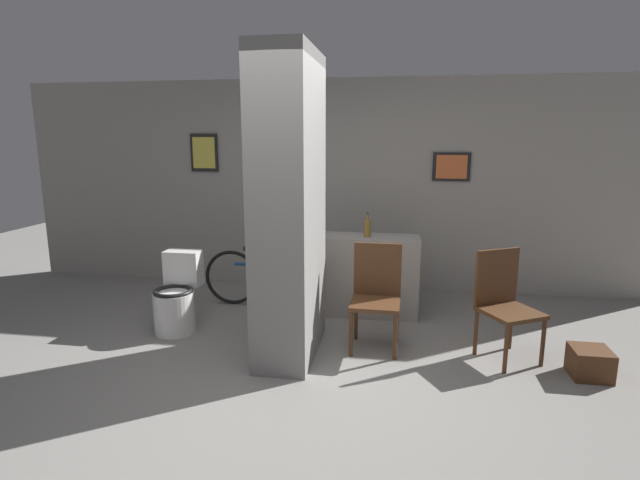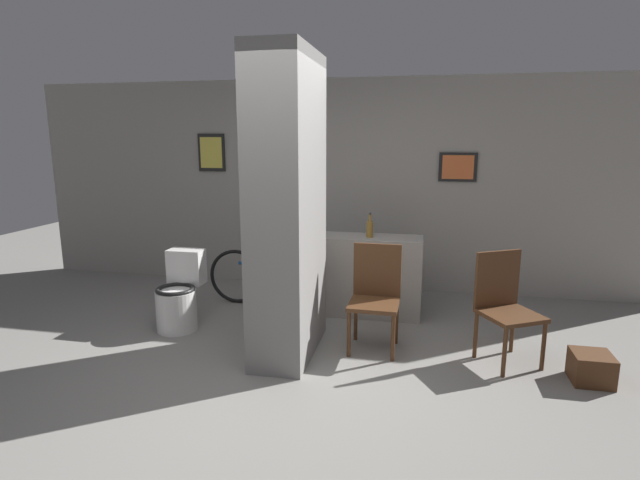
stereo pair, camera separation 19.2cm
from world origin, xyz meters
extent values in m
plane|color=gray|center=(0.00, 0.00, 0.00)|extent=(14.00, 14.00, 0.00)
cube|color=gray|center=(0.00, 2.63, 1.30)|extent=(8.00, 0.06, 2.60)
cube|color=black|center=(-1.60, 2.58, 1.70)|extent=(0.36, 0.02, 0.48)
cube|color=#E0CC4C|center=(-1.60, 2.57, 1.70)|extent=(0.30, 0.01, 0.39)
cube|color=black|center=(1.50, 2.58, 1.55)|extent=(0.44, 0.02, 0.34)
cube|color=#D86633|center=(1.50, 2.57, 1.55)|extent=(0.36, 0.01, 0.28)
cube|color=gray|center=(-0.02, 0.54, 1.30)|extent=(0.46, 1.07, 2.60)
cylinder|color=black|center=(-0.27, 0.32, 1.55)|extent=(0.03, 0.40, 0.40)
cylinder|color=red|center=(-0.28, 0.32, 1.55)|extent=(0.01, 0.07, 0.07)
cube|color=gray|center=(0.53, 1.64, 0.43)|extent=(1.19, 0.44, 0.86)
cylinder|color=white|center=(-1.26, 0.78, 0.20)|extent=(0.40, 0.40, 0.41)
torus|color=black|center=(-1.26, 0.78, 0.42)|extent=(0.38, 0.38, 0.04)
cube|color=white|center=(-1.26, 1.04, 0.59)|extent=(0.36, 0.20, 0.36)
cylinder|color=#4C2D19|center=(0.52, 0.51, 0.21)|extent=(0.04, 0.04, 0.42)
cylinder|color=#4C2D19|center=(0.90, 0.50, 0.21)|extent=(0.04, 0.04, 0.42)
cylinder|color=#4C2D19|center=(0.53, 0.89, 0.21)|extent=(0.04, 0.04, 0.42)
cylinder|color=#4C2D19|center=(0.91, 0.88, 0.21)|extent=(0.04, 0.04, 0.42)
cube|color=#4C2D19|center=(0.72, 0.70, 0.43)|extent=(0.45, 0.45, 0.04)
cube|color=#4C2D19|center=(0.72, 0.90, 0.70)|extent=(0.44, 0.04, 0.49)
cylinder|color=#4C2D19|center=(1.80, 0.38, 0.21)|extent=(0.04, 0.04, 0.42)
cylinder|color=#4C2D19|center=(2.13, 0.57, 0.21)|extent=(0.04, 0.04, 0.42)
cylinder|color=#4C2D19|center=(1.61, 0.72, 0.21)|extent=(0.04, 0.04, 0.42)
cylinder|color=#4C2D19|center=(1.94, 0.91, 0.21)|extent=(0.04, 0.04, 0.42)
cube|color=#4C2D19|center=(1.87, 0.64, 0.43)|extent=(0.60, 0.60, 0.04)
cube|color=#4C2D19|center=(1.77, 0.82, 0.70)|extent=(0.39, 0.24, 0.49)
torus|color=black|center=(-0.97, 1.69, 0.32)|extent=(0.63, 0.04, 0.63)
torus|color=black|center=(-0.03, 1.69, 0.32)|extent=(0.63, 0.04, 0.63)
cylinder|color=#194C8C|center=(-0.50, 1.69, 0.48)|extent=(0.87, 0.04, 0.04)
cylinder|color=#194C8C|center=(-0.74, 1.69, 0.48)|extent=(0.03, 0.03, 0.33)
cylinder|color=#194C8C|center=(-0.08, 1.69, 0.48)|extent=(0.03, 0.03, 0.30)
cube|color=black|center=(-0.74, 1.69, 0.66)|extent=(0.16, 0.06, 0.04)
cylinder|color=#262626|center=(-0.08, 1.69, 0.63)|extent=(0.03, 0.42, 0.03)
cylinder|color=olive|center=(0.57, 1.61, 0.94)|extent=(0.07, 0.07, 0.17)
cylinder|color=olive|center=(0.57, 1.61, 1.07)|extent=(0.03, 0.03, 0.07)
sphere|color=#333333|center=(0.57, 1.61, 1.11)|extent=(0.03, 0.03, 0.03)
cube|color=#4C2D19|center=(2.46, 0.43, 0.12)|extent=(0.30, 0.30, 0.24)
camera|label=1|loc=(0.91, -3.59, 1.90)|focal=28.00mm
camera|label=2|loc=(1.10, -3.56, 1.90)|focal=28.00mm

